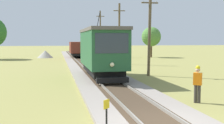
{
  "coord_description": "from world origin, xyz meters",
  "views": [
    {
      "loc": [
        -3.4,
        -8.76,
        3.0
      ],
      "look_at": [
        0.67,
        11.67,
        1.34
      ],
      "focal_mm": 45.3,
      "sensor_mm": 36.0,
      "label": 1
    }
  ],
  "objects_px": {
    "red_tram": "(102,50)",
    "freight_car": "(78,49)",
    "gravel_pile": "(45,54)",
    "utility_pole_near_tram": "(149,34)",
    "utility_pole_mid": "(119,33)",
    "tree_right_near": "(151,37)",
    "trackside_signal_marker": "(106,116)",
    "track_worker": "(198,82)",
    "utility_pole_far": "(100,33)"
  },
  "relations": [
    {
      "from": "red_tram",
      "to": "freight_car",
      "type": "distance_m",
      "value": 23.55
    },
    {
      "from": "freight_car",
      "to": "gravel_pile",
      "type": "bearing_deg",
      "value": 150.43
    },
    {
      "from": "utility_pole_near_tram",
      "to": "utility_pole_mid",
      "type": "relative_size",
      "value": 0.93
    },
    {
      "from": "gravel_pile",
      "to": "tree_right_near",
      "type": "bearing_deg",
      "value": -7.03
    },
    {
      "from": "tree_right_near",
      "to": "utility_pole_near_tram",
      "type": "bearing_deg",
      "value": -109.54
    },
    {
      "from": "freight_car",
      "to": "tree_right_near",
      "type": "relative_size",
      "value": 1.02
    },
    {
      "from": "utility_pole_mid",
      "to": "gravel_pile",
      "type": "xyz_separation_m",
      "value": [
        -9.24,
        14.19,
        -3.14
      ]
    },
    {
      "from": "red_tram",
      "to": "utility_pole_mid",
      "type": "height_order",
      "value": "utility_pole_mid"
    },
    {
      "from": "trackside_signal_marker",
      "to": "tree_right_near",
      "type": "relative_size",
      "value": 0.23
    },
    {
      "from": "track_worker",
      "to": "utility_pole_mid",
      "type": "bearing_deg",
      "value": -145.42
    },
    {
      "from": "utility_pole_mid",
      "to": "track_worker",
      "type": "distance_m",
      "value": 21.38
    },
    {
      "from": "trackside_signal_marker",
      "to": "track_worker",
      "type": "distance_m",
      "value": 6.35
    },
    {
      "from": "utility_pole_far",
      "to": "track_worker",
      "type": "relative_size",
      "value": 4.43
    },
    {
      "from": "red_tram",
      "to": "tree_right_near",
      "type": "height_order",
      "value": "red_tram"
    },
    {
      "from": "red_tram",
      "to": "freight_car",
      "type": "bearing_deg",
      "value": 90.01
    },
    {
      "from": "track_worker",
      "to": "red_tram",
      "type": "bearing_deg",
      "value": -123.42
    },
    {
      "from": "utility_pole_mid",
      "to": "utility_pole_far",
      "type": "relative_size",
      "value": 0.93
    },
    {
      "from": "utility_pole_far",
      "to": "trackside_signal_marker",
      "type": "bearing_deg",
      "value": -98.68
    },
    {
      "from": "red_tram",
      "to": "utility_pole_near_tram",
      "type": "distance_m",
      "value": 4.45
    },
    {
      "from": "red_tram",
      "to": "gravel_pile",
      "type": "xyz_separation_m",
      "value": [
        -5.11,
        26.44,
        -1.58
      ]
    },
    {
      "from": "freight_car",
      "to": "red_tram",
      "type": "bearing_deg",
      "value": -89.99
    },
    {
      "from": "utility_pole_mid",
      "to": "red_tram",
      "type": "bearing_deg",
      "value": -108.61
    },
    {
      "from": "red_tram",
      "to": "utility_pole_mid",
      "type": "relative_size",
      "value": 1.17
    },
    {
      "from": "freight_car",
      "to": "utility_pole_far",
      "type": "xyz_separation_m",
      "value": [
        4.13,
        3.31,
        2.49
      ]
    },
    {
      "from": "utility_pole_far",
      "to": "gravel_pile",
      "type": "xyz_separation_m",
      "value": [
        -9.24,
        -0.41,
        -3.43
      ]
    },
    {
      "from": "track_worker",
      "to": "utility_pole_near_tram",
      "type": "bearing_deg",
      "value": -148.43
    },
    {
      "from": "utility_pole_mid",
      "to": "gravel_pile",
      "type": "relative_size",
      "value": 2.78
    },
    {
      "from": "red_tram",
      "to": "freight_car",
      "type": "xyz_separation_m",
      "value": [
        -0.0,
        23.54,
        -0.64
      ]
    },
    {
      "from": "utility_pole_near_tram",
      "to": "freight_car",
      "type": "bearing_deg",
      "value": 100.4
    },
    {
      "from": "trackside_signal_marker",
      "to": "tree_right_near",
      "type": "xyz_separation_m",
      "value": [
        14.29,
        37.05,
        2.8
      ]
    },
    {
      "from": "utility_pole_far",
      "to": "track_worker",
      "type": "bearing_deg",
      "value": -91.59
    },
    {
      "from": "track_worker",
      "to": "tree_right_near",
      "type": "height_order",
      "value": "tree_right_near"
    },
    {
      "from": "freight_car",
      "to": "tree_right_near",
      "type": "distance_m",
      "value": 12.55
    },
    {
      "from": "utility_pole_mid",
      "to": "utility_pole_far",
      "type": "height_order",
      "value": "utility_pole_far"
    },
    {
      "from": "gravel_pile",
      "to": "red_tram",
      "type": "bearing_deg",
      "value": -79.05
    },
    {
      "from": "red_tram",
      "to": "track_worker",
      "type": "height_order",
      "value": "red_tram"
    },
    {
      "from": "utility_pole_near_tram",
      "to": "utility_pole_far",
      "type": "height_order",
      "value": "utility_pole_far"
    },
    {
      "from": "utility_pole_mid",
      "to": "track_worker",
      "type": "height_order",
      "value": "utility_pole_mid"
    },
    {
      "from": "freight_car",
      "to": "utility_pole_mid",
      "type": "bearing_deg",
      "value": -69.92
    },
    {
      "from": "tree_right_near",
      "to": "track_worker",
      "type": "bearing_deg",
      "value": -105.55
    },
    {
      "from": "gravel_pile",
      "to": "track_worker",
      "type": "xyz_separation_m",
      "value": [
        8.24,
        -35.37,
        0.37
      ]
    },
    {
      "from": "trackside_signal_marker",
      "to": "red_tram",
      "type": "bearing_deg",
      "value": 81.44
    },
    {
      "from": "trackside_signal_marker",
      "to": "tree_right_near",
      "type": "height_order",
      "value": "tree_right_near"
    },
    {
      "from": "utility_pole_near_tram",
      "to": "utility_pole_far",
      "type": "bearing_deg",
      "value": 90.0
    },
    {
      "from": "red_tram",
      "to": "utility_pole_mid",
      "type": "bearing_deg",
      "value": 71.39
    },
    {
      "from": "red_tram",
      "to": "tree_right_near",
      "type": "relative_size",
      "value": 1.67
    },
    {
      "from": "red_tram",
      "to": "trackside_signal_marker",
      "type": "height_order",
      "value": "red_tram"
    },
    {
      "from": "red_tram",
      "to": "utility_pole_far",
      "type": "xyz_separation_m",
      "value": [
        4.12,
        26.85,
        1.85
      ]
    },
    {
      "from": "freight_car",
      "to": "utility_pole_mid",
      "type": "distance_m",
      "value": 12.22
    },
    {
      "from": "freight_car",
      "to": "utility_pole_mid",
      "type": "relative_size",
      "value": 0.71
    }
  ]
}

